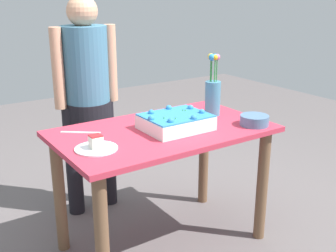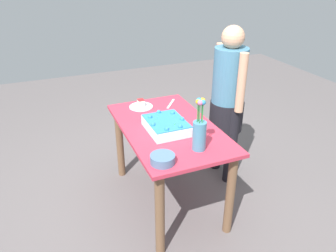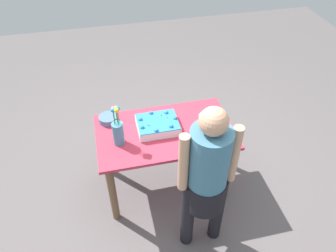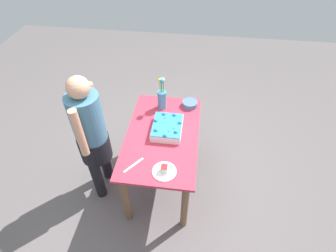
{
  "view_description": "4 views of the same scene",
  "coord_description": "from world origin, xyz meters",
  "px_view_note": "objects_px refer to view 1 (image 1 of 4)",
  "views": [
    {
      "loc": [
        1.26,
        1.93,
        1.52
      ],
      "look_at": [
        -0.02,
        0.02,
        0.77
      ],
      "focal_mm": 45.0,
      "sensor_mm": 36.0,
      "label": 1
    },
    {
      "loc": [
        -2.21,
        0.92,
        1.98
      ],
      "look_at": [
        -0.04,
        0.02,
        0.78
      ],
      "focal_mm": 35.0,
      "sensor_mm": 36.0,
      "label": 2
    },
    {
      "loc": [
        -0.46,
        -2.13,
        2.75
      ],
      "look_at": [
        0.03,
        -0.01,
        0.82
      ],
      "focal_mm": 35.0,
      "sensor_mm": 36.0,
      "label": 3
    },
    {
      "loc": [
        1.83,
        0.3,
        2.65
      ],
      "look_at": [
        -0.06,
        0.05,
        0.82
      ],
      "focal_mm": 28.0,
      "sensor_mm": 36.0,
      "label": 4
    }
  ],
  "objects_px": {
    "sheet_cake": "(176,122)",
    "fruit_bowl": "(254,120)",
    "serving_plate_with_slice": "(96,146)",
    "cake_knife": "(80,132)",
    "flower_vase": "(213,93)",
    "person_standing": "(87,94)"
  },
  "relations": [
    {
      "from": "serving_plate_with_slice",
      "to": "flower_vase",
      "type": "height_order",
      "value": "flower_vase"
    },
    {
      "from": "flower_vase",
      "to": "fruit_bowl",
      "type": "bearing_deg",
      "value": 102.56
    },
    {
      "from": "person_standing",
      "to": "flower_vase",
      "type": "bearing_deg",
      "value": 44.54
    },
    {
      "from": "sheet_cake",
      "to": "serving_plate_with_slice",
      "type": "bearing_deg",
      "value": 4.62
    },
    {
      "from": "sheet_cake",
      "to": "cake_knife",
      "type": "distance_m",
      "value": 0.54
    },
    {
      "from": "flower_vase",
      "to": "fruit_bowl",
      "type": "height_order",
      "value": "flower_vase"
    },
    {
      "from": "cake_knife",
      "to": "person_standing",
      "type": "relative_size",
      "value": 0.15
    },
    {
      "from": "sheet_cake",
      "to": "flower_vase",
      "type": "height_order",
      "value": "flower_vase"
    },
    {
      "from": "serving_plate_with_slice",
      "to": "person_standing",
      "type": "bearing_deg",
      "value": -110.7
    },
    {
      "from": "cake_knife",
      "to": "fruit_bowl",
      "type": "distance_m",
      "value": 1.01
    },
    {
      "from": "serving_plate_with_slice",
      "to": "person_standing",
      "type": "relative_size",
      "value": 0.15
    },
    {
      "from": "flower_vase",
      "to": "fruit_bowl",
      "type": "xyz_separation_m",
      "value": [
        -0.07,
        0.31,
        -0.11
      ]
    },
    {
      "from": "flower_vase",
      "to": "serving_plate_with_slice",
      "type": "bearing_deg",
      "value": 9.6
    },
    {
      "from": "sheet_cake",
      "to": "fruit_bowl",
      "type": "xyz_separation_m",
      "value": [
        -0.43,
        0.2,
        -0.01
      ]
    },
    {
      "from": "flower_vase",
      "to": "sheet_cake",
      "type": "bearing_deg",
      "value": 16.48
    },
    {
      "from": "fruit_bowl",
      "to": "flower_vase",
      "type": "bearing_deg",
      "value": -77.44
    },
    {
      "from": "serving_plate_with_slice",
      "to": "fruit_bowl",
      "type": "relative_size",
      "value": 1.28
    },
    {
      "from": "serving_plate_with_slice",
      "to": "fruit_bowl",
      "type": "height_order",
      "value": "serving_plate_with_slice"
    },
    {
      "from": "serving_plate_with_slice",
      "to": "cake_knife",
      "type": "xyz_separation_m",
      "value": [
        -0.03,
        -0.29,
        -0.02
      ]
    },
    {
      "from": "sheet_cake",
      "to": "flower_vase",
      "type": "xyz_separation_m",
      "value": [
        -0.36,
        -0.11,
        0.1
      ]
    },
    {
      "from": "person_standing",
      "to": "sheet_cake",
      "type": "bearing_deg",
      "value": 18.14
    },
    {
      "from": "sheet_cake",
      "to": "serving_plate_with_slice",
      "type": "distance_m",
      "value": 0.52
    }
  ]
}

